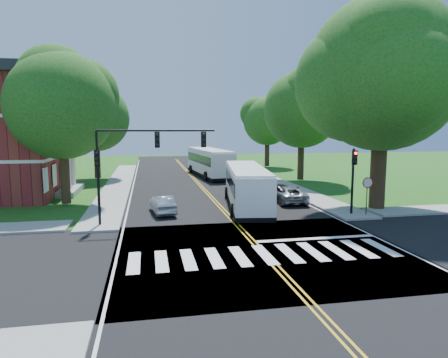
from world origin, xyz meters
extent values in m
plane|color=#234E13|center=(0.00, 0.00, 0.00)|extent=(140.00, 140.00, 0.00)
cube|color=black|center=(0.00, 18.00, 0.01)|extent=(14.00, 96.00, 0.01)
cube|color=black|center=(0.00, 0.00, 0.01)|extent=(60.00, 12.00, 0.01)
cube|color=gold|center=(0.00, 22.00, 0.01)|extent=(0.36, 70.00, 0.01)
cube|color=silver|center=(-6.80, 22.00, 0.01)|extent=(0.12, 70.00, 0.01)
cube|color=silver|center=(6.80, 22.00, 0.01)|extent=(0.12, 70.00, 0.01)
cube|color=silver|center=(0.00, -0.50, 0.02)|extent=(12.60, 3.00, 0.01)
cube|color=silver|center=(3.50, 1.60, 0.02)|extent=(6.60, 0.40, 0.01)
cube|color=gray|center=(-8.30, 25.00, 0.07)|extent=(2.60, 40.00, 0.15)
cube|color=gray|center=(8.30, 25.00, 0.07)|extent=(2.60, 40.00, 0.15)
cylinder|color=#332014|center=(11.00, 8.00, 3.15)|extent=(1.10, 1.10, 6.00)
sphere|color=#3E7322|center=(11.00, 8.00, 9.66)|extent=(10.80, 10.80, 10.80)
cylinder|color=#332014|center=(-11.50, 14.00, 2.55)|extent=(0.70, 0.70, 4.80)
sphere|color=#3E7322|center=(-11.50, 14.00, 7.55)|extent=(8.00, 8.00, 8.00)
cylinder|color=#332014|center=(-11.00, 30.00, 2.35)|extent=(0.70, 0.70, 4.40)
sphere|color=#3E7322|center=(-11.00, 30.00, 7.02)|extent=(7.60, 7.60, 7.60)
cylinder|color=#332014|center=(11.50, 24.00, 2.65)|extent=(0.70, 0.70, 5.00)
sphere|color=#3E7322|center=(11.50, 24.00, 7.88)|extent=(8.40, 8.40, 8.40)
cylinder|color=#332014|center=(12.50, 40.00, 2.35)|extent=(0.70, 0.70, 4.40)
sphere|color=#3E7322|center=(12.50, 40.00, 6.89)|extent=(7.20, 7.20, 7.20)
cube|color=silver|center=(-12.40, 20.00, 4.40)|extent=(1.40, 6.00, 0.45)
cube|color=gray|center=(-12.40, 20.00, 0.25)|extent=(1.80, 6.00, 0.50)
cylinder|color=silver|center=(-12.40, 17.80, 2.10)|extent=(0.50, 0.50, 4.20)
cylinder|color=silver|center=(-12.40, 20.00, 2.10)|extent=(0.50, 0.50, 4.20)
cylinder|color=silver|center=(-12.40, 22.20, 2.10)|extent=(0.50, 0.50, 4.20)
cylinder|color=black|center=(-8.20, 6.50, 2.45)|extent=(0.16, 0.16, 4.60)
cube|color=black|center=(-8.20, 6.35, 4.15)|extent=(0.30, 0.22, 0.95)
sphere|color=black|center=(-8.20, 6.21, 4.45)|extent=(0.18, 0.18, 0.18)
cylinder|color=black|center=(-4.70, 6.50, 5.75)|extent=(7.00, 0.12, 0.12)
cube|color=black|center=(-4.70, 6.35, 5.20)|extent=(0.30, 0.22, 0.95)
cube|color=black|center=(-1.90, 6.35, 5.20)|extent=(0.30, 0.22, 0.95)
cylinder|color=black|center=(8.20, 6.50, 2.35)|extent=(0.16, 0.16, 4.40)
cube|color=black|center=(8.20, 6.35, 3.95)|extent=(0.30, 0.22, 0.95)
sphere|color=#FF0A05|center=(8.20, 6.21, 4.25)|extent=(0.18, 0.18, 0.18)
cylinder|color=black|center=(9.00, 6.00, 1.25)|extent=(0.06, 0.06, 2.20)
cylinder|color=#A50A07|center=(9.00, 5.97, 2.30)|extent=(0.76, 0.04, 0.76)
cube|color=white|center=(1.92, 10.70, 1.53)|extent=(4.14, 11.77, 2.69)
cube|color=black|center=(1.92, 10.70, 2.01)|extent=(4.09, 10.98, 0.93)
cube|color=black|center=(2.77, 16.45, 1.87)|extent=(2.38, 0.45, 1.56)
cube|color=orange|center=(2.77, 16.45, 2.75)|extent=(1.66, 0.34, 0.31)
cube|color=black|center=(1.92, 10.70, 0.33)|extent=(4.20, 11.87, 0.29)
cube|color=white|center=(1.92, 10.70, 2.92)|extent=(4.04, 11.42, 0.21)
cylinder|color=black|center=(3.73, 14.28, 0.48)|extent=(0.45, 0.97, 0.94)
cylinder|color=black|center=(1.22, 14.65, 0.48)|extent=(0.45, 0.97, 0.94)
cylinder|color=black|center=(2.67, 7.03, 0.48)|extent=(0.45, 0.97, 0.94)
cylinder|color=black|center=(0.16, 7.40, 0.48)|extent=(0.45, 0.97, 0.94)
cube|color=white|center=(2.12, 30.01, 1.68)|extent=(4.00, 12.90, 2.96)
cube|color=black|center=(2.12, 30.01, 2.22)|extent=(3.98, 12.02, 1.02)
cube|color=black|center=(1.47, 36.37, 2.06)|extent=(2.63, 0.36, 1.72)
cube|color=orange|center=(1.47, 36.37, 3.02)|extent=(1.83, 0.28, 0.34)
cube|color=black|center=(2.12, 30.01, 0.37)|extent=(4.06, 13.01, 0.32)
cube|color=white|center=(2.12, 30.01, 3.22)|extent=(3.91, 12.52, 0.24)
cylinder|color=black|center=(3.08, 34.32, 0.53)|extent=(0.45, 1.06, 1.03)
cylinder|color=black|center=(0.30, 34.04, 0.53)|extent=(0.45, 1.06, 1.03)
cylinder|color=black|center=(3.89, 26.30, 0.53)|extent=(0.45, 1.06, 1.03)
cylinder|color=black|center=(1.11, 26.02, 0.53)|extent=(0.45, 1.06, 1.03)
imported|color=#B3B5BA|center=(-4.34, 9.53, 0.63)|extent=(1.81, 3.89, 1.23)
imported|color=#B1B2B8|center=(5.66, 11.85, 0.66)|extent=(2.43, 4.78, 1.29)
imported|color=black|center=(5.09, 13.60, 0.64)|extent=(3.24, 4.69, 1.26)
camera|label=1|loc=(-5.31, -17.92, 5.92)|focal=32.00mm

